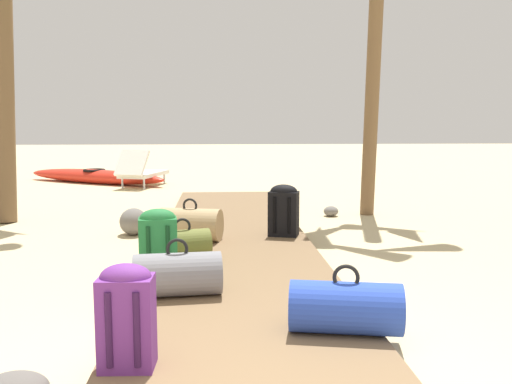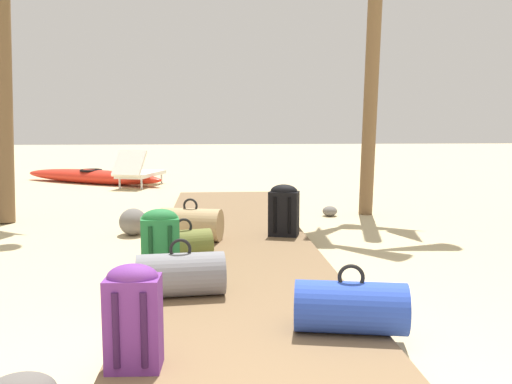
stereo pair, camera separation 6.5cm
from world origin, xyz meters
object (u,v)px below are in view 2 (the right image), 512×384
(backpack_black, at_px, (284,209))
(backpack_purple, at_px, (133,314))
(duffel_bag_tan, at_px, (191,224))
(duffel_bag_grey, at_px, (181,274))
(kayak, at_px, (91,176))
(duffel_bag_blue, at_px, (351,307))
(backpack_green, at_px, (160,241))
(lounge_chair, at_px, (138,172))
(duffel_bag_olive, at_px, (184,244))

(backpack_black, bearing_deg, backpack_purple, -110.06)
(duffel_bag_tan, bearing_deg, duffel_bag_grey, -89.96)
(kayak, bearing_deg, duffel_bag_blue, -69.29)
(backpack_green, xyz_separation_m, duffel_bag_blue, (1.27, -1.35, -0.14))
(duffel_bag_grey, relative_size, kayak, 0.19)
(lounge_chair, bearing_deg, backpack_black, -67.35)
(duffel_bag_olive, relative_size, kayak, 0.16)
(backpack_green, xyz_separation_m, lounge_chair, (-1.13, 7.27, -0.05))
(backpack_green, relative_size, lounge_chair, 0.35)
(duffel_bag_tan, relative_size, lounge_chair, 0.45)
(backpack_purple, height_order, kayak, backpack_purple)
(backpack_green, distance_m, backpack_black, 2.01)
(duffel_bag_blue, bearing_deg, backpack_black, 90.58)
(duffel_bag_grey, distance_m, kayak, 8.96)
(duffel_bag_tan, height_order, lounge_chair, lounge_chair)
(duffel_bag_grey, bearing_deg, backpack_purple, -98.18)
(kayak, bearing_deg, backpack_purple, -76.75)
(backpack_purple, distance_m, lounge_chair, 9.09)
(duffel_bag_tan, height_order, duffel_bag_grey, duffel_bag_tan)
(duffel_bag_olive, relative_size, duffel_bag_blue, 0.78)
(backpack_purple, bearing_deg, duffel_bag_blue, 17.87)
(duffel_bag_tan, bearing_deg, duffel_bag_blue, -68.66)
(duffel_bag_tan, xyz_separation_m, backpack_purple, (-0.17, -3.15, 0.12))
(backpack_green, xyz_separation_m, duffel_bag_grey, (0.20, -0.54, -0.14))
(backpack_purple, relative_size, kayak, 0.15)
(backpack_black, relative_size, backpack_purple, 1.05)
(duffel_bag_olive, bearing_deg, kayak, 108.10)
(backpack_green, bearing_deg, duffel_bag_tan, 82.00)
(duffel_bag_tan, bearing_deg, kayak, 110.44)
(backpack_black, bearing_deg, duffel_bag_grey, -116.16)
(duffel_bag_grey, bearing_deg, backpack_black, 63.84)
(duffel_bag_olive, height_order, duffel_bag_blue, duffel_bag_blue)
(lounge_chair, bearing_deg, duffel_bag_olive, -79.07)
(backpack_purple, bearing_deg, backpack_green, 90.79)
(duffel_bag_tan, xyz_separation_m, backpack_black, (1.05, 0.18, 0.13))
(duffel_bag_grey, bearing_deg, backpack_green, 110.09)
(duffel_bag_olive, bearing_deg, lounge_chair, 100.93)
(duffel_bag_tan, bearing_deg, backpack_green, -98.00)
(duffel_bag_tan, bearing_deg, duffel_bag_olive, -92.17)
(backpack_green, bearing_deg, backpack_black, 51.89)
(duffel_bag_blue, bearing_deg, backpack_green, 133.28)
(backpack_black, height_order, duffel_bag_grey, backpack_black)
(backpack_green, height_order, backpack_purple, backpack_green)
(backpack_black, xyz_separation_m, duffel_bag_olive, (-1.08, -1.02, -0.17))
(backpack_green, height_order, duffel_bag_blue, backpack_green)
(backpack_purple, bearing_deg, kayak, 103.25)
(backpack_purple, height_order, duffel_bag_olive, backpack_purple)
(backpack_black, xyz_separation_m, kayak, (-3.53, 6.48, -0.23))
(duffel_bag_tan, height_order, duffel_bag_olive, duffel_bag_tan)
(duffel_bag_grey, height_order, duffel_bag_olive, duffel_bag_grey)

